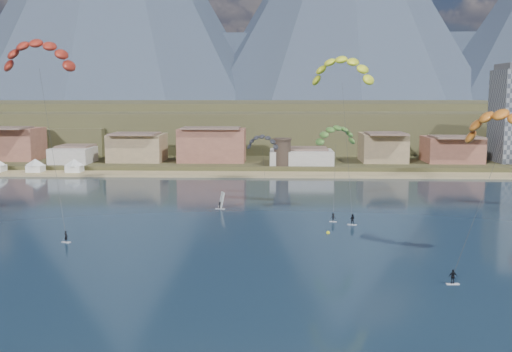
# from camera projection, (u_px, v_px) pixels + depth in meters

# --- Properties ---
(ground) EXTENTS (2400.00, 2400.00, 0.00)m
(ground) POSITION_uv_depth(u_px,v_px,m) (246.00, 292.00, 72.95)
(ground) COLOR black
(ground) RESTS_ON ground
(beach) EXTENTS (2200.00, 12.00, 0.90)m
(beach) POSITION_uv_depth(u_px,v_px,m) (266.00, 174.00, 177.84)
(beach) COLOR tan
(beach) RESTS_ON ground
(land) EXTENTS (2200.00, 900.00, 4.00)m
(land) POSITION_uv_depth(u_px,v_px,m) (275.00, 117.00, 627.27)
(land) COLOR brown
(land) RESTS_ON ground
(foothills) EXTENTS (940.00, 210.00, 18.00)m
(foothills) POSITION_uv_depth(u_px,v_px,m) (315.00, 124.00, 300.95)
(foothills) COLOR brown
(foothills) RESTS_ON ground
(mountain_ridge) EXTENTS (2060.00, 480.00, 400.00)m
(mountain_ridge) POSITION_uv_depth(u_px,v_px,m) (267.00, 7.00, 868.25)
(mountain_ridge) COLOR #313D51
(mountain_ridge) RESTS_ON ground
(town) EXTENTS (400.00, 24.00, 12.00)m
(town) POSITION_uv_depth(u_px,v_px,m) (145.00, 144.00, 194.16)
(town) COLOR beige
(town) RESTS_ON ground
(watchtower) EXTENTS (5.82, 5.82, 8.60)m
(watchtower) POSITION_uv_depth(u_px,v_px,m) (282.00, 152.00, 184.73)
(watchtower) COLOR #47382D
(watchtower) RESTS_ON ground
(beach_tents) EXTENTS (43.40, 6.40, 5.00)m
(beach_tents) POSITION_uv_depth(u_px,v_px,m) (15.00, 162.00, 180.31)
(beach_tents) COLOR white
(beach_tents) RESTS_ON ground
(kitesurfer_red) EXTENTS (17.20, 19.77, 37.00)m
(kitesurfer_red) POSITION_uv_depth(u_px,v_px,m) (38.00, 51.00, 108.88)
(kitesurfer_red) COLOR silver
(kitesurfer_red) RESTS_ON ground
(kitesurfer_yellow) EXTENTS (14.31, 19.70, 33.69)m
(kitesurfer_yellow) POSITION_uv_depth(u_px,v_px,m) (342.00, 67.00, 120.60)
(kitesurfer_yellow) COLOR silver
(kitesurfer_yellow) RESTS_ON ground
(kitesurfer_orange) EXTENTS (17.45, 19.99, 25.83)m
(kitesurfer_orange) POSITION_uv_depth(u_px,v_px,m) (504.00, 122.00, 86.33)
(kitesurfer_orange) COLOR silver
(kitesurfer_orange) RESTS_ON ground
(kitesurfer_green) EXTENTS (9.56, 13.39, 19.27)m
(kitesurfer_green) POSITION_uv_depth(u_px,v_px,m) (336.00, 133.00, 120.24)
(kitesurfer_green) COLOR silver
(kitesurfer_green) RESTS_ON ground
(distant_kite_dark) EXTENTS (8.31, 6.20, 16.28)m
(distant_kite_dark) POSITION_uv_depth(u_px,v_px,m) (262.00, 140.00, 141.36)
(distant_kite_dark) COLOR #262626
(distant_kite_dark) RESTS_ON ground
(windsurfer) EXTENTS (2.12, 2.33, 3.64)m
(windsurfer) POSITION_uv_depth(u_px,v_px,m) (221.00, 204.00, 125.53)
(windsurfer) COLOR silver
(windsurfer) RESTS_ON ground
(buoy) EXTENTS (0.62, 0.62, 0.62)m
(buoy) POSITION_uv_depth(u_px,v_px,m) (328.00, 233.00, 103.71)
(buoy) COLOR yellow
(buoy) RESTS_ON ground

